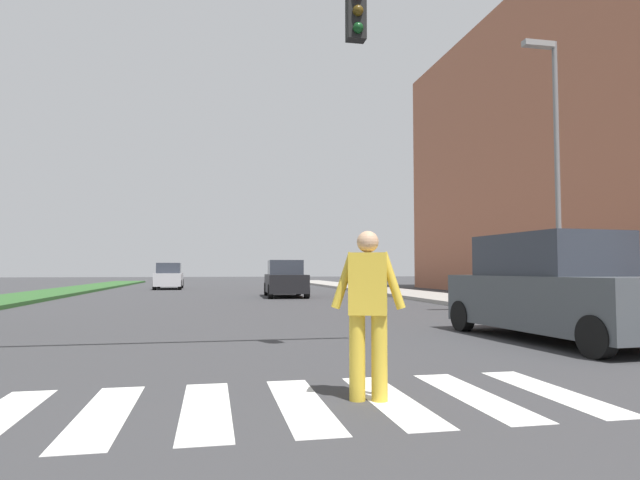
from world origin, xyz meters
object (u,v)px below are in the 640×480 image
Objects in this scene: street_lamp_right at (554,150)px; pedestrian_performer at (368,306)px; sedan_distant at (169,277)px; suv_crossing at (555,290)px; sedan_midblock at (285,280)px.

street_lamp_right reaches higher than pedestrian_performer.
sedan_distant is at bearing 116.46° from street_lamp_right.
sedan_distant is at bearing 107.66° from suv_crossing.
street_lamp_right is 1.74× the size of sedan_midblock.
street_lamp_right is 6.33m from suv_crossing.
suv_crossing reaches higher than pedestrian_performer.
suv_crossing is at bearing -80.58° from sedan_midblock.
pedestrian_performer is at bearing -141.54° from suv_crossing.
street_lamp_right is 27.27m from sedan_distant.
sedan_midblock is at bearing -61.81° from sedan_distant.
suv_crossing reaches higher than sedan_distant.
pedestrian_performer is 0.39× the size of sedan_midblock.
pedestrian_performer is 5.99m from suv_crossing.
suv_crossing is at bearing -125.48° from street_lamp_right.
pedestrian_performer is at bearing -82.29° from sedan_distant.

